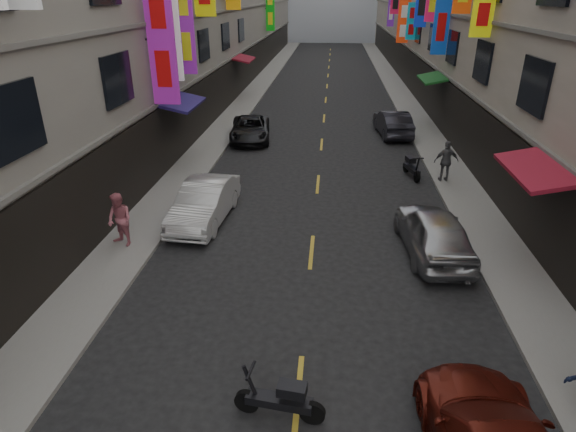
% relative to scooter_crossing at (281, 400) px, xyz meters
% --- Properties ---
extents(sidewalk_left, '(2.00, 90.00, 0.12)m').
position_rel_scooter_crossing_xyz_m(sidewalk_left, '(-5.70, 30.64, -0.38)').
color(sidewalk_left, slate).
rests_on(sidewalk_left, ground).
extents(sidewalk_right, '(2.00, 90.00, 0.12)m').
position_rel_scooter_crossing_xyz_m(sidewalk_right, '(6.30, 30.64, -0.38)').
color(sidewalk_right, slate).
rests_on(sidewalk_right, ground).
extents(street_awnings, '(13.99, 35.20, 0.41)m').
position_rel_scooter_crossing_xyz_m(street_awnings, '(-0.96, 14.64, 2.56)').
color(street_awnings, '#144B1F').
rests_on(street_awnings, ground).
extents(lane_markings, '(0.12, 80.20, 0.01)m').
position_rel_scooter_crossing_xyz_m(lane_markings, '(0.30, 27.64, -0.44)').
color(lane_markings, gold).
rests_on(lane_markings, ground).
extents(scooter_crossing, '(1.80, 0.56, 1.14)m').
position_rel_scooter_crossing_xyz_m(scooter_crossing, '(0.00, 0.00, 0.00)').
color(scooter_crossing, black).
rests_on(scooter_crossing, ground).
extents(scooter_far_right, '(0.67, 1.78, 1.14)m').
position_rel_scooter_crossing_xyz_m(scooter_far_right, '(4.42, 13.93, 0.00)').
color(scooter_far_right, black).
rests_on(scooter_far_right, ground).
extents(car_left_mid, '(1.84, 4.48, 1.44)m').
position_rel_scooter_crossing_xyz_m(car_left_mid, '(-3.64, 8.60, 0.28)').
color(car_left_mid, silver).
rests_on(car_left_mid, ground).
extents(car_left_far, '(2.62, 4.76, 1.26)m').
position_rel_scooter_crossing_xyz_m(car_left_far, '(-3.70, 19.17, 0.19)').
color(car_left_far, black).
rests_on(car_left_far, ground).
extents(car_right_mid, '(2.14, 4.54, 1.50)m').
position_rel_scooter_crossing_xyz_m(car_right_mid, '(4.08, 6.92, 0.31)').
color(car_right_mid, '#A6A7AB').
rests_on(car_right_mid, ground).
extents(car_right_far, '(1.98, 4.49, 1.43)m').
position_rel_scooter_crossing_xyz_m(car_right_far, '(4.30, 20.87, 0.27)').
color(car_right_far, '#26252D').
rests_on(car_right_far, ground).
extents(pedestrian_lfar, '(1.03, 0.91, 1.76)m').
position_rel_scooter_crossing_xyz_m(pedestrian_lfar, '(-5.78, 6.37, 0.56)').
color(pedestrian_lfar, '#C36775').
rests_on(pedestrian_lfar, sidewalk_left).
extents(pedestrian_rfar, '(1.07, 0.65, 1.76)m').
position_rel_scooter_crossing_xyz_m(pedestrian_rfar, '(5.72, 13.26, 0.56)').
color(pedestrian_rfar, '#545456').
rests_on(pedestrian_rfar, sidewalk_right).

